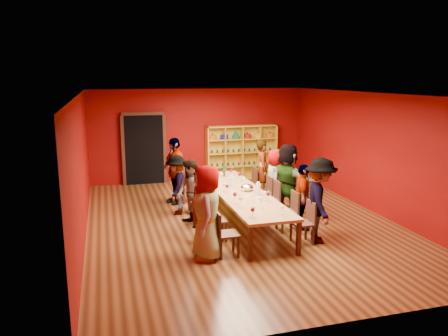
{
  "coord_description": "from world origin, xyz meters",
  "views": [
    {
      "loc": [
        -3.01,
        -9.4,
        3.4
      ],
      "look_at": [
        -0.16,
        0.84,
        1.15
      ],
      "focal_mm": 35.0,
      "sensor_mm": 36.0,
      "label": 1
    }
  ],
  "objects_px": {
    "chair_person_left_0": "(223,231)",
    "person_left_3": "(177,185)",
    "person_left_1": "(198,207)",
    "chair_person_right_0": "(306,220)",
    "chair_person_left_1": "(212,218)",
    "person_left_2": "(191,193)",
    "person_left_0": "(207,212)",
    "shelving_unit": "(241,150)",
    "chair_person_left_4": "(186,184)",
    "tasting_table": "(240,194)",
    "spittoon_bowl": "(247,188)",
    "chair_person_right_2": "(273,197)",
    "chair_person_left_3": "(193,193)",
    "person_right_4": "(263,169)",
    "chair_person_right_1": "(290,209)",
    "person_right_2": "(288,180)",
    "person_left_4": "(175,171)",
    "wine_bottle": "(224,171)",
    "person_right_3": "(275,180)",
    "chair_person_right_4": "(251,181)",
    "person_right_0": "(320,200)",
    "chair_person_right_3": "(265,192)",
    "chair_person_left_2": "(202,204)",
    "person_right_1": "(303,197)"
  },
  "relations": [
    {
      "from": "chair_person_right_4",
      "to": "shelving_unit",
      "type": "bearing_deg",
      "value": 78.69
    },
    {
      "from": "person_left_1",
      "to": "chair_person_left_4",
      "type": "height_order",
      "value": "person_left_1"
    },
    {
      "from": "chair_person_left_3",
      "to": "chair_person_right_1",
      "type": "xyz_separation_m",
      "value": [
        1.82,
        -1.87,
        0.0
      ]
    },
    {
      "from": "chair_person_right_2",
      "to": "shelving_unit",
      "type": "bearing_deg",
      "value": 83.22
    },
    {
      "from": "chair_person_right_3",
      "to": "wine_bottle",
      "type": "relative_size",
      "value": 2.55
    },
    {
      "from": "person_left_0",
      "to": "chair_person_left_2",
      "type": "distance_m",
      "value": 1.94
    },
    {
      "from": "person_left_0",
      "to": "chair_person_left_2",
      "type": "bearing_deg",
      "value": -178.6
    },
    {
      "from": "person_left_0",
      "to": "person_right_3",
      "type": "xyz_separation_m",
      "value": [
        2.41,
        2.53,
        -0.11
      ]
    },
    {
      "from": "chair_person_left_0",
      "to": "chair_person_left_4",
      "type": "xyz_separation_m",
      "value": [
        0.0,
        3.8,
        0.0
      ]
    },
    {
      "from": "person_left_0",
      "to": "chair_person_right_2",
      "type": "bearing_deg",
      "value": 144.49
    },
    {
      "from": "person_left_1",
      "to": "chair_person_right_0",
      "type": "height_order",
      "value": "person_left_1"
    },
    {
      "from": "person_right_0",
      "to": "person_right_4",
      "type": "relative_size",
      "value": 1.07
    },
    {
      "from": "chair_person_left_3",
      "to": "person_left_3",
      "type": "bearing_deg",
      "value": -180.0
    },
    {
      "from": "chair_person_left_1",
      "to": "person_left_2",
      "type": "bearing_deg",
      "value": 104.31
    },
    {
      "from": "spittoon_bowl",
      "to": "chair_person_right_4",
      "type": "bearing_deg",
      "value": 68.35
    },
    {
      "from": "tasting_table",
      "to": "chair_person_right_2",
      "type": "relative_size",
      "value": 5.06
    },
    {
      "from": "person_left_1",
      "to": "chair_person_right_2",
      "type": "xyz_separation_m",
      "value": [
        2.12,
        1.17,
        -0.26
      ]
    },
    {
      "from": "chair_person_left_0",
      "to": "person_left_3",
      "type": "xyz_separation_m",
      "value": [
        -0.41,
        2.85,
        0.25
      ]
    },
    {
      "from": "chair_person_right_0",
      "to": "person_right_4",
      "type": "distance_m",
      "value": 3.53
    },
    {
      "from": "person_right_2",
      "to": "person_left_4",
      "type": "bearing_deg",
      "value": 31.33
    },
    {
      "from": "person_right_2",
      "to": "spittoon_bowl",
      "type": "xyz_separation_m",
      "value": [
        -1.11,
        -0.18,
        -0.07
      ]
    },
    {
      "from": "person_right_2",
      "to": "shelving_unit",
      "type": "bearing_deg",
      "value": -24.76
    },
    {
      "from": "chair_person_left_1",
      "to": "person_left_1",
      "type": "height_order",
      "value": "person_left_1"
    },
    {
      "from": "tasting_table",
      "to": "person_left_0",
      "type": "distance_m",
      "value": 2.19
    },
    {
      "from": "person_left_1",
      "to": "person_right_4",
      "type": "xyz_separation_m",
      "value": [
        2.46,
        2.83,
        0.07
      ]
    },
    {
      "from": "chair_person_left_2",
      "to": "chair_person_right_2",
      "type": "xyz_separation_m",
      "value": [
        1.82,
        0.16,
        0.0
      ]
    },
    {
      "from": "shelving_unit",
      "to": "chair_person_left_3",
      "type": "distance_m",
      "value": 4.03
    },
    {
      "from": "spittoon_bowl",
      "to": "person_left_3",
      "type": "bearing_deg",
      "value": 146.35
    },
    {
      "from": "person_left_0",
      "to": "shelving_unit",
      "type": "bearing_deg",
      "value": 167.84
    },
    {
      "from": "chair_person_left_3",
      "to": "person_right_4",
      "type": "bearing_deg",
      "value": 21.17
    },
    {
      "from": "person_right_2",
      "to": "tasting_table",
      "type": "bearing_deg",
      "value": 76.56
    },
    {
      "from": "person_right_0",
      "to": "chair_person_left_0",
      "type": "bearing_deg",
      "value": 112.88
    },
    {
      "from": "chair_person_left_4",
      "to": "chair_person_right_1",
      "type": "height_order",
      "value": "same"
    },
    {
      "from": "wine_bottle",
      "to": "person_left_1",
      "type": "bearing_deg",
      "value": -116.0
    },
    {
      "from": "person_left_3",
      "to": "chair_person_right_0",
      "type": "height_order",
      "value": "person_left_3"
    },
    {
      "from": "person_left_0",
      "to": "person_left_3",
      "type": "distance_m",
      "value": 2.85
    },
    {
      "from": "shelving_unit",
      "to": "chair_person_right_2",
      "type": "height_order",
      "value": "shelving_unit"
    },
    {
      "from": "person_left_2",
      "to": "person_right_2",
      "type": "xyz_separation_m",
      "value": [
        2.46,
        0.16,
        0.12
      ]
    },
    {
      "from": "person_left_4",
      "to": "chair_person_right_2",
      "type": "bearing_deg",
      "value": 26.99
    },
    {
      "from": "person_left_3",
      "to": "chair_person_left_4",
      "type": "bearing_deg",
      "value": 173.72
    },
    {
      "from": "tasting_table",
      "to": "chair_person_right_0",
      "type": "xyz_separation_m",
      "value": [
        0.91,
        -1.61,
        -0.2
      ]
    },
    {
      "from": "shelving_unit",
      "to": "chair_person_left_4",
      "type": "xyz_separation_m",
      "value": [
        -2.31,
        -2.32,
        -0.49
      ]
    },
    {
      "from": "person_right_1",
      "to": "person_right_2",
      "type": "xyz_separation_m",
      "value": [
        0.09,
        1.04,
        0.15
      ]
    },
    {
      "from": "person_right_3",
      "to": "person_right_4",
      "type": "distance_m",
      "value": 1.16
    },
    {
      "from": "chair_person_left_0",
      "to": "chair_person_right_1",
      "type": "height_order",
      "value": "same"
    },
    {
      "from": "chair_person_right_1",
      "to": "spittoon_bowl",
      "type": "height_order",
      "value": "spittoon_bowl"
    },
    {
      "from": "chair_person_left_4",
      "to": "chair_person_left_2",
      "type": "bearing_deg",
      "value": -90.0
    },
    {
      "from": "person_left_3",
      "to": "chair_person_left_4",
      "type": "height_order",
      "value": "person_left_3"
    },
    {
      "from": "shelving_unit",
      "to": "chair_person_left_0",
      "type": "relative_size",
      "value": 2.7
    },
    {
      "from": "chair_person_left_4",
      "to": "chair_person_right_0",
      "type": "height_order",
      "value": "same"
    }
  ]
}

